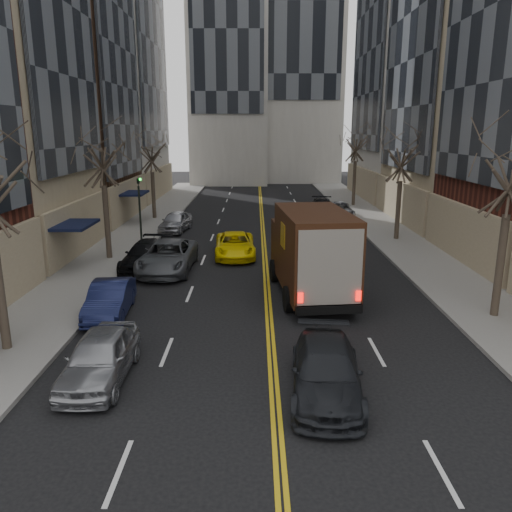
{
  "coord_description": "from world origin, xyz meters",
  "views": [
    {
      "loc": [
        -0.54,
        -7.31,
        7.21
      ],
      "look_at": [
        -0.52,
        12.28,
        2.2
      ],
      "focal_mm": 35.0,
      "sensor_mm": 36.0,
      "label": 1
    }
  ],
  "objects_px": {
    "ups_truck": "(311,253)",
    "observer_sedan": "(326,371)",
    "taxi": "(235,245)",
    "pedestrian": "(317,277)"
  },
  "relations": [
    {
      "from": "ups_truck",
      "to": "observer_sedan",
      "type": "bearing_deg",
      "value": -98.92
    },
    {
      "from": "observer_sedan",
      "to": "taxi",
      "type": "bearing_deg",
      "value": 106.58
    },
    {
      "from": "pedestrian",
      "to": "ups_truck",
      "type": "bearing_deg",
      "value": 48.86
    },
    {
      "from": "observer_sedan",
      "to": "taxi",
      "type": "height_order",
      "value": "observer_sedan"
    },
    {
      "from": "observer_sedan",
      "to": "taxi",
      "type": "xyz_separation_m",
      "value": [
        -3.15,
        15.53,
        -0.01
      ]
    },
    {
      "from": "observer_sedan",
      "to": "pedestrian",
      "type": "xyz_separation_m",
      "value": [
        0.72,
        8.25,
        0.25
      ]
    },
    {
      "from": "observer_sedan",
      "to": "pedestrian",
      "type": "height_order",
      "value": "pedestrian"
    },
    {
      "from": "ups_truck",
      "to": "taxi",
      "type": "distance_m",
      "value": 8.01
    },
    {
      "from": "ups_truck",
      "to": "taxi",
      "type": "bearing_deg",
      "value": 111.55
    },
    {
      "from": "ups_truck",
      "to": "observer_sedan",
      "type": "relative_size",
      "value": 1.5
    }
  ]
}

